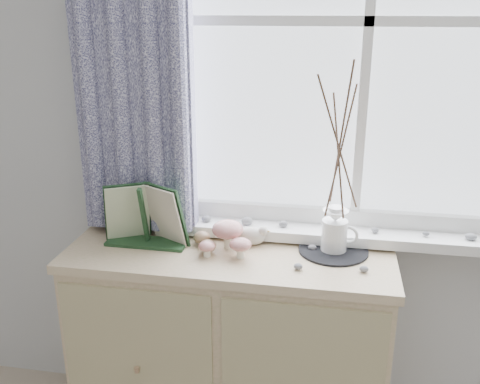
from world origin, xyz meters
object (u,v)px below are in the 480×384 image
(botanical_book, at_px, (142,217))
(toadstool_cluster, at_px, (228,235))
(twig_pitcher, at_px, (340,144))
(sideboard, at_px, (229,350))

(botanical_book, distance_m, toadstool_cluster, 0.32)
(toadstool_cluster, relative_size, twig_pitcher, 0.27)
(toadstool_cluster, distance_m, twig_pitcher, 0.51)
(botanical_book, height_order, toadstool_cluster, botanical_book)
(sideboard, xyz_separation_m, twig_pitcher, (0.38, 0.07, 0.83))
(sideboard, distance_m, botanical_book, 0.63)
(twig_pitcher, bearing_deg, botanical_book, -156.63)
(sideboard, height_order, botanical_book, botanical_book)
(botanical_book, bearing_deg, toadstool_cluster, 4.55)
(sideboard, height_order, toadstool_cluster, toadstool_cluster)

